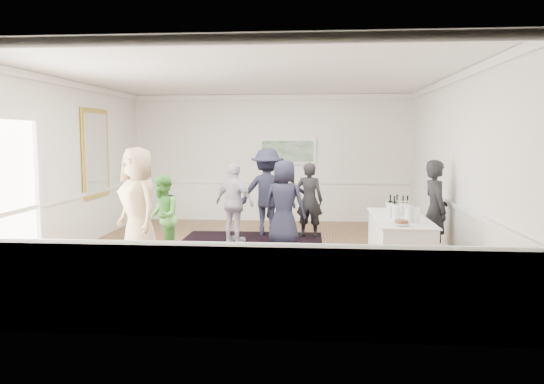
# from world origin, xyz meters

# --- Properties ---
(floor) EXTENTS (8.00, 8.00, 0.00)m
(floor) POSITION_xyz_m (0.00, 0.00, 0.00)
(floor) COLOR brown
(floor) RESTS_ON ground
(ceiling) EXTENTS (7.00, 8.00, 0.02)m
(ceiling) POSITION_xyz_m (0.00, 0.00, 3.20)
(ceiling) COLOR white
(ceiling) RESTS_ON wall_back
(wall_left) EXTENTS (0.02, 8.00, 3.20)m
(wall_left) POSITION_xyz_m (-3.50, 0.00, 1.60)
(wall_left) COLOR white
(wall_left) RESTS_ON floor
(wall_right) EXTENTS (0.02, 8.00, 3.20)m
(wall_right) POSITION_xyz_m (3.50, 0.00, 1.60)
(wall_right) COLOR white
(wall_right) RESTS_ON floor
(wall_back) EXTENTS (7.00, 0.02, 3.20)m
(wall_back) POSITION_xyz_m (0.00, 4.00, 1.60)
(wall_back) COLOR white
(wall_back) RESTS_ON floor
(wall_front) EXTENTS (7.00, 0.02, 3.20)m
(wall_front) POSITION_xyz_m (0.00, -4.00, 1.60)
(wall_front) COLOR white
(wall_front) RESTS_ON floor
(wainscoting) EXTENTS (7.00, 8.00, 1.00)m
(wainscoting) POSITION_xyz_m (0.00, 0.00, 0.50)
(wainscoting) COLOR white
(wainscoting) RESTS_ON floor
(mirror) EXTENTS (0.05, 1.25, 1.85)m
(mirror) POSITION_xyz_m (-3.45, 1.30, 1.80)
(mirror) COLOR gold
(mirror) RESTS_ON wall_left
(doorway) EXTENTS (0.10, 1.78, 2.56)m
(doorway) POSITION_xyz_m (-3.45, -1.90, 1.42)
(doorway) COLOR white
(doorway) RESTS_ON wall_left
(landscape_painting) EXTENTS (1.44, 0.06, 0.66)m
(landscape_painting) POSITION_xyz_m (0.40, 3.95, 1.78)
(landscape_painting) COLOR white
(landscape_painting) RESTS_ON wall_back
(area_rug) EXTENTS (2.96, 3.85, 0.02)m
(area_rug) POSITION_xyz_m (-0.16, 0.38, 0.01)
(area_rug) COLOR black
(area_rug) RESTS_ON floor
(serving_table) EXTENTS (0.83, 2.18, 0.88)m
(serving_table) POSITION_xyz_m (2.46, -0.99, 0.44)
(serving_table) COLOR silver
(serving_table) RESTS_ON floor
(bartender) EXTENTS (0.52, 0.70, 1.75)m
(bartender) POSITION_xyz_m (3.20, -0.13, 0.88)
(bartender) COLOR black
(bartender) RESTS_ON floor
(guest_tan) EXTENTS (1.13, 1.12, 1.98)m
(guest_tan) POSITION_xyz_m (-1.80, -0.92, 0.99)
(guest_tan) COLOR tan
(guest_tan) RESTS_ON floor
(guest_green) EXTENTS (0.74, 0.85, 1.48)m
(guest_green) POSITION_xyz_m (-1.57, -0.33, 0.74)
(guest_green) COLOR #58B648
(guest_green) RESTS_ON floor
(guest_lilac) EXTENTS (1.02, 0.83, 1.62)m
(guest_lilac) POSITION_xyz_m (-0.50, 1.10, 0.81)
(guest_lilac) COLOR silver
(guest_lilac) RESTS_ON floor
(guest_dark_a) EXTENTS (1.27, 0.79, 1.90)m
(guest_dark_a) POSITION_xyz_m (0.08, 1.94, 0.95)
(guest_dark_a) COLOR #1F2033
(guest_dark_a) RESTS_ON floor
(guest_dark_b) EXTENTS (0.66, 0.51, 1.61)m
(guest_dark_b) POSITION_xyz_m (0.99, 1.79, 0.80)
(guest_dark_b) COLOR black
(guest_dark_b) RESTS_ON floor
(guest_navy) EXTENTS (0.95, 0.75, 1.70)m
(guest_navy) POSITION_xyz_m (0.52, 0.84, 0.85)
(guest_navy) COLOR #1F2033
(guest_navy) RESTS_ON floor
(wine_bottles) EXTENTS (0.34, 0.27, 0.31)m
(wine_bottles) POSITION_xyz_m (2.52, -0.51, 1.04)
(wine_bottles) COLOR black
(wine_bottles) RESTS_ON serving_table
(juice_pitchers) EXTENTS (0.43, 0.59, 0.24)m
(juice_pitchers) POSITION_xyz_m (2.47, -1.31, 1.00)
(juice_pitchers) COLOR #6CBA42
(juice_pitchers) RESTS_ON serving_table
(ice_bucket) EXTENTS (0.26, 0.26, 0.24)m
(ice_bucket) POSITION_xyz_m (2.54, -0.80, 1.00)
(ice_bucket) COLOR silver
(ice_bucket) RESTS_ON serving_table
(nut_bowl) EXTENTS (0.23, 0.23, 0.08)m
(nut_bowl) POSITION_xyz_m (2.36, -1.81, 0.92)
(nut_bowl) COLOR white
(nut_bowl) RESTS_ON serving_table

